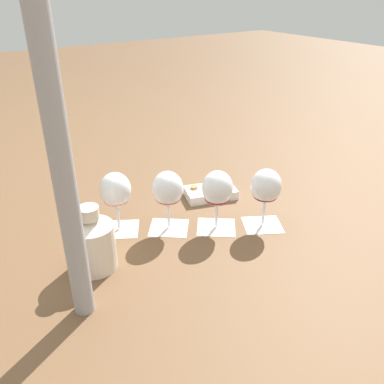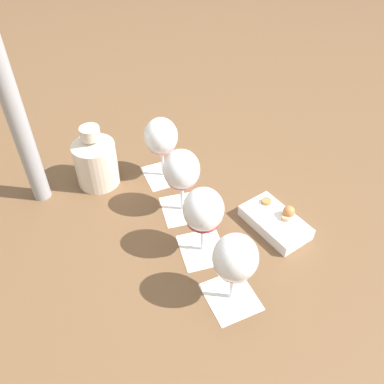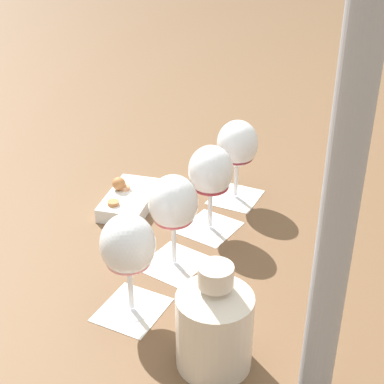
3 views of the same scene
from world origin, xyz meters
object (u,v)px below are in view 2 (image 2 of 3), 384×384
Objects in this scene: wine_glass_0 at (161,139)px; wine_glass_3 at (235,260)px; umbrella_pole at (2,74)px; snack_dish at (276,221)px; wine_glass_1 at (181,172)px; wine_glass_2 at (203,212)px; ceramic_vase at (95,160)px.

wine_glass_0 and wine_glass_3 have the same top height.
wine_glass_3 is 0.26× the size of umbrella_pole.
snack_dish is at bearing 2.40° from wine_glass_0.
wine_glass_0 is at bearing -177.60° from snack_dish.
wine_glass_1 is 0.30m from wine_glass_3.
snack_dish is 0.74m from umbrella_pole.
wine_glass_0 and wine_glass_1 have the same top height.
snack_dish is at bearing 26.29° from umbrella_pole.
wine_glass_1 is 1.00× the size of wine_glass_2.
wine_glass_2 is at bearing 151.02° from wine_glass_3.
ceramic_vase is 0.53m from snack_dish.
wine_glass_0 reaches higher than snack_dish.
wine_glass_1 and wine_glass_2 have the same top height.
wine_glass_0 is at bearing 51.56° from umbrella_pole.
wine_glass_1 is at bearing 28.82° from umbrella_pole.
umbrella_pole reaches higher than ceramic_vase.
wine_glass_1 is 1.03× the size of ceramic_vase.
wine_glass_2 reaches higher than ceramic_vase.
wine_glass_3 is 0.54m from ceramic_vase.
umbrella_pole is at bearing -176.32° from wine_glass_3.
ceramic_vase is (-0.27, -0.05, -0.05)m from wine_glass_1.
wine_glass_3 is (0.13, -0.07, -0.00)m from wine_glass_2.
wine_glass_0 is at bearing 148.13° from wine_glass_2.
ceramic_vase is (-0.13, -0.13, -0.05)m from wine_glass_0.
wine_glass_0 and wine_glass_2 have the same top height.
wine_glass_3 is (0.39, -0.23, -0.00)m from wine_glass_0.
snack_dish is (-0.02, 0.25, -0.11)m from wine_glass_3.
umbrella_pole is at bearing -128.44° from wine_glass_0.
snack_dish is at bearing 58.83° from wine_glass_2.
wine_glass_0 is 0.20m from ceramic_vase.
wine_glass_0 is 0.96× the size of snack_dish.
wine_glass_1 is 1.00× the size of wine_glass_3.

